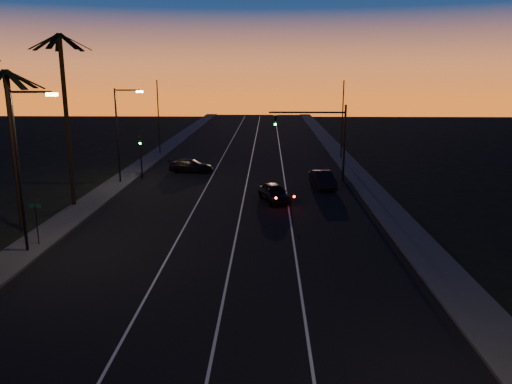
{
  "coord_description": "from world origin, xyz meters",
  "views": [
    {
      "loc": [
        2.46,
        -6.06,
        9.81
      ],
      "look_at": [
        1.71,
        24.33,
        2.54
      ],
      "focal_mm": 35.0,
      "sensor_mm": 36.0,
      "label": 1
    }
  ],
  "objects_px": {
    "signal_mast": "(319,129)",
    "lead_car": "(274,193)",
    "right_car": "(323,180)",
    "cross_car": "(191,166)"
  },
  "relations": [
    {
      "from": "lead_car",
      "to": "cross_car",
      "type": "distance_m",
      "value": 14.29
    },
    {
      "from": "lead_car",
      "to": "signal_mast",
      "type": "bearing_deg",
      "value": 63.11
    },
    {
      "from": "signal_mast",
      "to": "cross_car",
      "type": "bearing_deg",
      "value": 164.79
    },
    {
      "from": "signal_mast",
      "to": "lead_car",
      "type": "bearing_deg",
      "value": -116.89
    },
    {
      "from": "lead_car",
      "to": "cross_car",
      "type": "xyz_separation_m",
      "value": [
        -8.28,
        11.65,
        -0.06
      ]
    },
    {
      "from": "cross_car",
      "to": "signal_mast",
      "type": "bearing_deg",
      "value": -15.21
    },
    {
      "from": "signal_mast",
      "to": "lead_car",
      "type": "relative_size",
      "value": 1.45
    },
    {
      "from": "signal_mast",
      "to": "cross_car",
      "type": "distance_m",
      "value": 13.56
    },
    {
      "from": "signal_mast",
      "to": "right_car",
      "type": "relative_size",
      "value": 1.54
    },
    {
      "from": "lead_car",
      "to": "right_car",
      "type": "distance_m",
      "value": 6.53
    }
  ]
}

